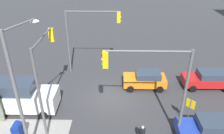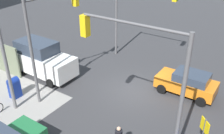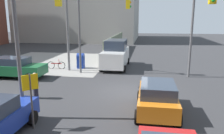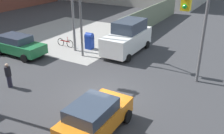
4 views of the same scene
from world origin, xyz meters
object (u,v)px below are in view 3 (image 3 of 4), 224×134
Objects in this scene: traffic_signal_nw_corner at (37,18)px; street_lamp_corner at (70,17)px; hatchback_green at (16,67)px; traffic_signal_ne_corner at (98,19)px; hatchback_orange at (157,97)px; mailbox_blue at (81,60)px; traffic_signal_se_corner at (199,18)px; pedestrian_crossing at (35,85)px; van_white_delivery at (116,54)px; bicycle_leaning_on_fence at (56,65)px.

traffic_signal_nw_corner is 0.81× the size of street_lamp_corner.
traffic_signal_nw_corner is at bearing -135.40° from hatchback_green.
traffic_signal_ne_corner is 9.53m from hatchback_orange.
traffic_signal_nw_corner is 4.55× the size of mailbox_blue.
traffic_signal_se_corner is 14.08m from hatchback_green.
pedestrian_crossing is (0.53, 0.70, -3.82)m from traffic_signal_nw_corner.
hatchback_orange is at bearing -160.83° from van_white_delivery.
hatchback_orange is 2.50× the size of pedestrian_crossing.
traffic_signal_ne_corner is at bearing 74.61° from traffic_signal_se_corner.
traffic_signal_ne_corner is 4.55× the size of mailbox_blue.
hatchback_green is 8.85m from van_white_delivery.
hatchback_orange is at bearing -94.16° from traffic_signal_nw_corner.
street_lamp_corner reaches higher than traffic_signal_nw_corner.
traffic_signal_nw_corner is at bearing -176.72° from mailbox_blue.
mailbox_blue is at bearing -21.91° from street_lamp_corner.
traffic_signal_ne_corner is at bearing 157.95° from van_white_delivery.
traffic_signal_nw_corner reaches higher than mailbox_blue.
traffic_signal_se_corner is 7.64m from traffic_signal_ne_corner.
van_white_delivery is (0.93, -3.20, 0.52)m from mailbox_blue.
traffic_signal_nw_corner is 7.29m from hatchback_orange.
bicycle_leaning_on_fence is at bearing 18.34° from traffic_signal_nw_corner.
traffic_signal_se_corner reaches higher than mailbox_blue.
hatchback_orange is 6.99m from pedestrian_crossing.
traffic_signal_nw_corner is 1.68× the size of hatchback_orange.
street_lamp_corner is (0.58, 2.59, 0.14)m from traffic_signal_ne_corner.
traffic_signal_se_corner is 1.20× the size of van_white_delivery.
bicycle_leaning_on_fence is at bearing 46.07° from hatchback_orange.
traffic_signal_se_corner is 1.00× the size of traffic_signal_ne_corner.
traffic_signal_ne_corner is at bearing -13.09° from traffic_signal_nw_corner.
traffic_signal_nw_corner is at bearing -161.66° from bicycle_leaning_on_fence.
traffic_signal_nw_corner and traffic_signal_ne_corner have the same top height.
traffic_signal_se_corner is 4.55× the size of mailbox_blue.
traffic_signal_ne_corner is 7.87m from pedestrian_crossing.
hatchback_orange is 2.22× the size of bicycle_leaning_on_fence.
traffic_signal_nw_corner is 10.30m from traffic_signal_se_corner.
traffic_signal_ne_corner is 4.68m from mailbox_blue.
traffic_signal_ne_corner is 1.20× the size of van_white_delivery.
pedestrian_crossing is at bearing 178.60° from mailbox_blue.
street_lamp_corner is 1.80× the size of hatchback_green.
traffic_signal_ne_corner is at bearing -104.25° from bicycle_leaning_on_fence.
traffic_signal_ne_corner is 2.65m from street_lamp_corner.
traffic_signal_nw_corner is 7.22m from traffic_signal_ne_corner.
traffic_signal_se_corner is (5.01, -9.00, 0.01)m from traffic_signal_nw_corner.
bicycle_leaning_on_fence is at bearing 75.75° from traffic_signal_ne_corner.
van_white_delivery is (2.63, -1.06, -3.28)m from traffic_signal_ne_corner.
traffic_signal_nw_corner reaches higher than hatchback_green.
hatchback_orange reaches higher than pedestrian_crossing.
traffic_signal_se_corner reaches higher than hatchback_orange.
hatchback_orange reaches higher than mailbox_blue.
pedestrian_crossing is at bearing 81.89° from hatchback_orange.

